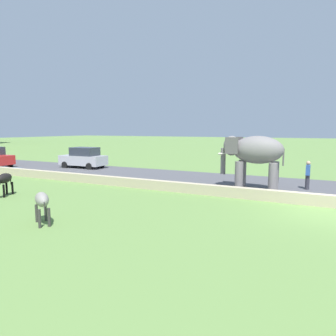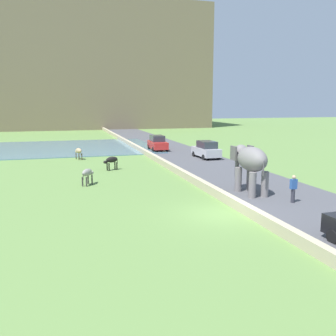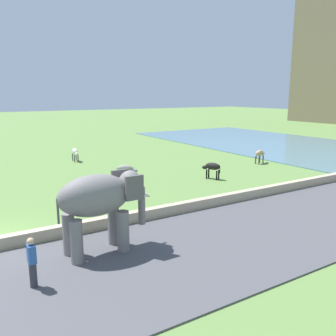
% 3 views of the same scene
% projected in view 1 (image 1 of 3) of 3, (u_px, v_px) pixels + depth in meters
% --- Properties ---
extents(ground_plane, '(220.00, 220.00, 0.00)m').
position_uv_depth(ground_plane, '(323.00, 213.00, 12.29)').
color(ground_plane, '#608442').
extents(road_surface, '(7.00, 120.00, 0.06)m').
position_uv_depth(road_surface, '(56.00, 169.00, 25.61)').
color(road_surface, '#4C4C51').
rests_on(road_surface, ground).
extents(barrier_wall, '(0.40, 110.00, 0.53)m').
position_uv_depth(barrier_wall, '(34.00, 174.00, 21.32)').
color(barrier_wall, tan).
rests_on(barrier_wall, ground).
extents(elephant, '(1.45, 3.47, 2.99)m').
position_uv_depth(elephant, '(253.00, 153.00, 16.62)').
color(elephant, slate).
rests_on(elephant, ground).
extents(person_beside_elephant, '(0.36, 0.22, 1.63)m').
position_uv_depth(person_beside_elephant, '(308.00, 175.00, 16.70)').
color(person_beside_elephant, '#33333D').
rests_on(person_beside_elephant, ground).
extents(car_silver, '(1.89, 4.05, 1.80)m').
position_uv_depth(car_silver, '(84.00, 158.00, 26.16)').
color(car_silver, '#B7B7BC').
rests_on(car_silver, ground).
extents(cow_grey, '(1.05, 1.34, 1.15)m').
position_uv_depth(cow_grey, '(42.00, 201.00, 10.79)').
color(cow_grey, gray).
rests_on(cow_grey, ground).
extents(cow_black, '(1.40, 0.88, 1.15)m').
position_uv_depth(cow_black, '(4.00, 180.00, 15.29)').
color(cow_black, black).
rests_on(cow_black, ground).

